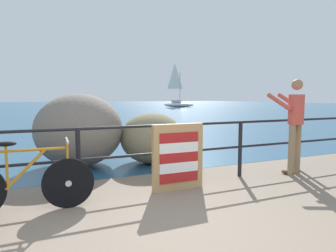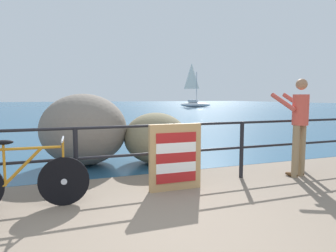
% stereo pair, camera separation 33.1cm
% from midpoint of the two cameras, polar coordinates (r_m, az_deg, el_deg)
% --- Properties ---
extents(ground_plane, '(120.00, 120.00, 0.10)m').
position_cam_midpoint_polar(ground_plane, '(22.84, -17.33, 1.58)').
color(ground_plane, '#756656').
extents(sea_surface, '(120.00, 90.00, 0.01)m').
position_cam_midpoint_polar(sea_surface, '(50.26, -18.86, 3.66)').
color(sea_surface, navy).
rests_on(sea_surface, ground_plane).
extents(promenade_railing, '(10.05, 0.07, 1.02)m').
position_cam_midpoint_polar(promenade_railing, '(4.62, -6.47, -4.58)').
color(promenade_railing, black).
rests_on(promenade_railing, ground_plane).
extents(bicycle, '(1.70, 0.48, 0.92)m').
position_cam_midpoint_polar(bicycle, '(4.22, -24.38, -9.51)').
color(bicycle, black).
rests_on(bicycle, ground_plane).
extents(person_at_railing, '(0.55, 0.67, 1.78)m').
position_cam_midpoint_polar(person_at_railing, '(5.93, 25.36, 0.60)').
color(person_at_railing, '#8C7251').
rests_on(person_at_railing, ground_plane).
extents(folded_deckchair_stack, '(0.84, 0.10, 1.04)m').
position_cam_midpoint_polar(folded_deckchair_stack, '(4.64, 3.47, -6.02)').
color(folded_deckchair_stack, tan).
rests_on(folded_deckchair_stack, ground_plane).
extents(breakwater_boulder_main, '(1.82, 1.75, 1.52)m').
position_cam_midpoint_polar(breakwater_boulder_main, '(6.53, -14.50, -0.66)').
color(breakwater_boulder_main, slate).
rests_on(breakwater_boulder_main, ground).
extents(breakwater_boulder_right, '(1.39, 1.39, 1.11)m').
position_cam_midpoint_polar(breakwater_boulder_right, '(6.53, -0.93, -2.30)').
color(breakwater_boulder_right, '#7C7255').
rests_on(breakwater_boulder_right, ground).
extents(sailboat, '(4.03, 4.03, 6.16)m').
position_cam_midpoint_polar(sailboat, '(41.80, 5.38, 4.57)').
color(sailboat, white).
rests_on(sailboat, sea_surface).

